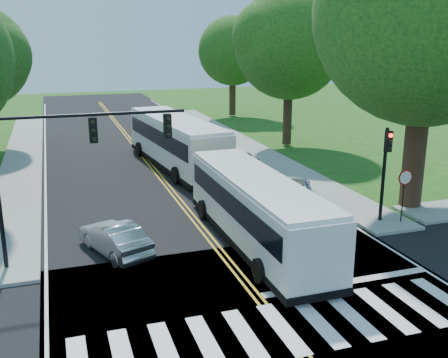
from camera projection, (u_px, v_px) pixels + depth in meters
name	position (u px, v px, depth m)	size (l,w,h in m)	color
ground	(276.00, 321.00, 16.32)	(140.00, 140.00, 0.00)	#214C13
road	(160.00, 176.00, 32.78)	(14.00, 96.00, 0.01)	black
cross_road	(276.00, 320.00, 16.32)	(60.00, 12.00, 0.01)	black
center_line	(148.00, 162.00, 36.44)	(0.36, 70.00, 0.01)	gold
edge_line_w	(45.00, 170.00, 34.38)	(0.12, 70.00, 0.01)	silver
edge_line_e	(240.00, 155.00, 38.50)	(0.12, 70.00, 0.01)	silver
crosswalk	(283.00, 328.00, 15.86)	(12.60, 3.00, 0.01)	silver
stop_bar	(347.00, 282.00, 18.84)	(6.60, 0.40, 0.01)	silver
sidewalk_nw	(23.00, 160.00, 36.65)	(2.60, 40.00, 0.15)	gray
sidewalk_ne	(245.00, 145.00, 41.68)	(2.60, 40.00, 0.15)	gray
tree_ne_big	(429.00, 12.00, 24.39)	(10.80, 10.80, 14.91)	#352115
tree_east_mid	(290.00, 44.00, 39.65)	(8.40, 8.40, 11.93)	#352115
tree_east_far	(233.00, 51.00, 54.85)	(7.20, 7.20, 10.34)	#352115
signal_nw	(62.00, 154.00, 19.25)	(7.15, 0.46, 5.66)	black
signal_ne	(385.00, 162.00, 23.90)	(0.30, 0.46, 4.40)	black
stop_sign	(405.00, 183.00, 23.97)	(0.76, 0.08, 2.53)	black
bus_lead	(256.00, 209.00, 21.92)	(2.81, 11.35, 2.93)	white
bus_follow	(176.00, 141.00, 34.67)	(4.12, 12.95, 3.29)	white
hatchback	(115.00, 238.00, 21.12)	(1.40, 4.02, 1.32)	silver
suv	(293.00, 189.00, 28.00)	(2.00, 4.33, 1.20)	#B4B6BC
dark_sedan	(243.00, 161.00, 34.39)	(1.56, 3.84, 1.11)	black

